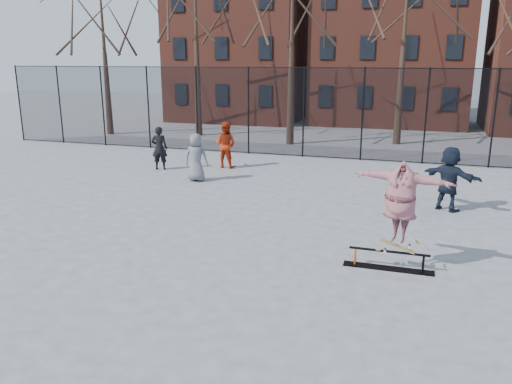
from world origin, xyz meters
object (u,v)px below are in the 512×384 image
(skateboard, at_px, (397,249))
(bystander_red, at_px, (226,145))
(skate_rail, at_px, (388,262))
(bystander_navy, at_px, (449,179))
(skater, at_px, (400,208))
(bystander_grey, at_px, (196,157))
(bystander_black, at_px, (159,148))

(skateboard, bearing_deg, bystander_red, 129.71)
(skate_rail, relative_size, bystander_navy, 0.99)
(skateboard, distance_m, skater, 0.90)
(skater, bearing_deg, bystander_grey, 153.98)
(skate_rail, xyz_separation_m, bystander_grey, (-7.15, 6.05, 0.71))
(skateboard, distance_m, bystander_grey, 9.49)
(skate_rail, xyz_separation_m, bystander_navy, (1.40, 4.92, 0.79))
(skate_rail, relative_size, bystander_black, 1.09)
(skateboard, relative_size, bystander_red, 0.42)
(bystander_grey, bearing_deg, skate_rail, 133.22)
(skate_rail, xyz_separation_m, skateboard, (0.16, 0.00, 0.30))
(bystander_red, bearing_deg, bystander_black, 34.01)
(bystander_grey, bearing_deg, bystander_red, -100.34)
(bystander_red, distance_m, bystander_navy, 9.15)
(skate_rail, distance_m, bystander_black, 11.96)
(skate_rail, bearing_deg, bystander_navy, 74.15)
(bystander_black, xyz_separation_m, bystander_red, (2.38, 1.19, 0.07))
(bystander_black, relative_size, bystander_red, 0.93)
(skate_rail, bearing_deg, bystander_red, 129.08)
(skateboard, height_order, bystander_red, bystander_red)
(bystander_navy, bearing_deg, bystander_black, 18.32)
(bystander_grey, bearing_deg, skateboard, 133.83)
(skate_rail, height_order, skateboard, skateboard)
(bystander_black, bearing_deg, skate_rail, 127.28)
(skateboard, xyz_separation_m, bystander_navy, (1.24, 4.92, 0.49))
(skate_rail, height_order, bystander_red, bystander_red)
(skater, distance_m, bystander_black, 12.07)
(bystander_black, distance_m, bystander_red, 2.67)
(skate_rail, height_order, skater, skater)
(bystander_black, relative_size, bystander_navy, 0.91)
(bystander_grey, height_order, bystander_red, bystander_red)
(bystander_navy, bearing_deg, skateboard, 107.17)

